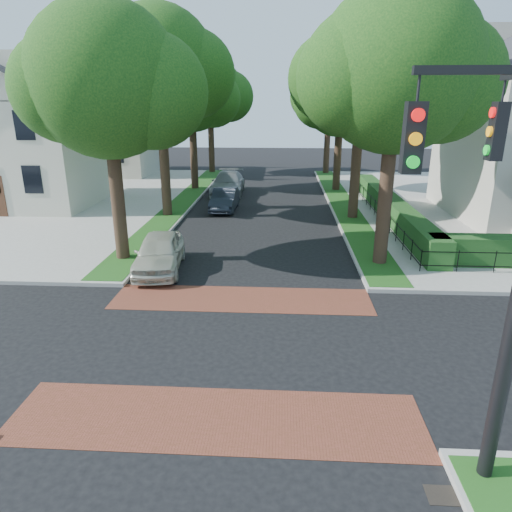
# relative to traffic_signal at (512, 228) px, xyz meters

# --- Properties ---
(ground) EXTENTS (120.00, 120.00, 0.00)m
(ground) POSITION_rel_traffic_signal_xyz_m (-4.89, 4.41, -4.71)
(ground) COLOR black
(ground) RESTS_ON ground
(crosswalk_far) EXTENTS (9.00, 2.20, 0.01)m
(crosswalk_far) POSITION_rel_traffic_signal_xyz_m (-4.89, 7.61, -4.70)
(crosswalk_far) COLOR brown
(crosswalk_far) RESTS_ON ground
(crosswalk_near) EXTENTS (9.00, 2.20, 0.01)m
(crosswalk_near) POSITION_rel_traffic_signal_xyz_m (-4.89, 1.21, -4.70)
(crosswalk_near) COLOR brown
(crosswalk_near) RESTS_ON ground
(storm_drain) EXTENTS (0.65, 0.45, 0.01)m
(storm_drain) POSITION_rel_traffic_signal_xyz_m (-0.59, -0.59, -4.70)
(storm_drain) COLOR black
(storm_drain) RESTS_ON ground
(grass_strip_ne) EXTENTS (1.60, 29.80, 0.02)m
(grass_strip_ne) POSITION_rel_traffic_signal_xyz_m (0.51, 23.51, -4.55)
(grass_strip_ne) COLOR #1B4914
(grass_strip_ne) RESTS_ON sidewalk_ne
(grass_strip_nw) EXTENTS (1.60, 29.80, 0.02)m
(grass_strip_nw) POSITION_rel_traffic_signal_xyz_m (-10.29, 23.51, -4.55)
(grass_strip_nw) COLOR #1B4914
(grass_strip_nw) RESTS_ON sidewalk_nw
(tree_right_near) EXTENTS (7.75, 6.67, 10.66)m
(tree_right_near) POSITION_rel_traffic_signal_xyz_m (0.72, 11.65, 2.92)
(tree_right_near) COLOR black
(tree_right_near) RESTS_ON sidewalk_ne
(tree_right_mid) EXTENTS (8.25, 7.09, 11.22)m
(tree_right_mid) POSITION_rel_traffic_signal_xyz_m (0.72, 19.66, 3.28)
(tree_right_mid) COLOR black
(tree_right_mid) RESTS_ON sidewalk_ne
(tree_right_far) EXTENTS (7.25, 6.23, 9.74)m
(tree_right_far) POSITION_rel_traffic_signal_xyz_m (0.71, 28.64, 2.20)
(tree_right_far) COLOR black
(tree_right_far) RESTS_ON sidewalk_ne
(tree_right_back) EXTENTS (7.50, 6.45, 10.20)m
(tree_right_back) POSITION_rel_traffic_signal_xyz_m (0.72, 37.64, 2.56)
(tree_right_back) COLOR black
(tree_right_back) RESTS_ON sidewalk_ne
(tree_left_near) EXTENTS (7.50, 6.45, 10.20)m
(tree_left_near) POSITION_rel_traffic_signal_xyz_m (-10.28, 11.64, 2.56)
(tree_left_near) COLOR black
(tree_left_near) RESTS_ON sidewalk_nw
(tree_left_mid) EXTENTS (8.00, 6.88, 11.48)m
(tree_left_mid) POSITION_rel_traffic_signal_xyz_m (-10.28, 19.66, 3.64)
(tree_left_mid) COLOR black
(tree_left_mid) RESTS_ON sidewalk_nw
(tree_left_far) EXTENTS (7.00, 6.02, 9.86)m
(tree_left_far) POSITION_rel_traffic_signal_xyz_m (-10.29, 28.63, 2.41)
(tree_left_far) COLOR black
(tree_left_far) RESTS_ON sidewalk_nw
(tree_left_back) EXTENTS (7.75, 6.66, 10.44)m
(tree_left_back) POSITION_rel_traffic_signal_xyz_m (-10.28, 37.65, 2.70)
(tree_left_back) COLOR black
(tree_left_back) RESTS_ON sidewalk_nw
(hedge_main_road) EXTENTS (1.00, 18.00, 1.20)m
(hedge_main_road) POSITION_rel_traffic_signal_xyz_m (2.81, 19.41, -3.96)
(hedge_main_road) COLOR #164119
(hedge_main_road) RESTS_ON sidewalk_ne
(fence_main_road) EXTENTS (0.06, 18.00, 0.90)m
(fence_main_road) POSITION_rel_traffic_signal_xyz_m (2.01, 19.41, -4.11)
(fence_main_road) COLOR black
(fence_main_road) RESTS_ON sidewalk_ne
(house_left_near) EXTENTS (10.00, 9.00, 10.14)m
(house_left_near) POSITION_rel_traffic_signal_xyz_m (-20.38, 22.41, 0.33)
(house_left_near) COLOR beige
(house_left_near) RESTS_ON sidewalk_nw
(house_left_far) EXTENTS (10.00, 9.00, 10.14)m
(house_left_far) POSITION_rel_traffic_signal_xyz_m (-20.38, 36.41, 0.33)
(house_left_far) COLOR #B8B4A5
(house_left_far) RESTS_ON sidewalk_nw
(traffic_signal) EXTENTS (2.17, 2.00, 8.00)m
(traffic_signal) POSITION_rel_traffic_signal_xyz_m (0.00, 0.00, 0.00)
(traffic_signal) COLOR black
(traffic_signal) RESTS_ON sidewalk_se
(parked_car_front) EXTENTS (2.25, 4.60, 1.51)m
(parked_car_front) POSITION_rel_traffic_signal_xyz_m (-8.49, 10.37, -3.95)
(parked_car_front) COLOR #BBBBA9
(parked_car_front) RESTS_ON ground
(parked_car_middle) EXTENTS (1.52, 4.20, 1.38)m
(parked_car_middle) POSITION_rel_traffic_signal_xyz_m (-7.19, 21.51, -4.02)
(parked_car_middle) COLOR #1F252F
(parked_car_middle) RESTS_ON ground
(parked_car_rear) EXTENTS (2.34, 5.62, 1.62)m
(parked_car_rear) POSITION_rel_traffic_signal_xyz_m (-7.60, 26.91, -3.90)
(parked_car_rear) COLOR gray
(parked_car_rear) RESTS_ON ground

